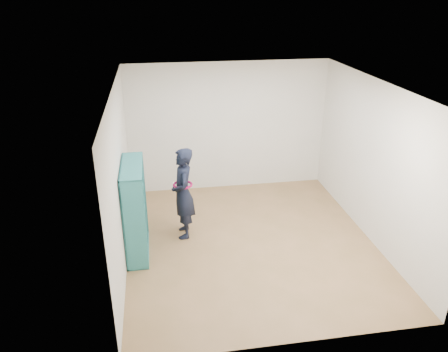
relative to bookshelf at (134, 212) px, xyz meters
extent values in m
plane|color=olive|center=(1.85, -0.06, -0.71)|extent=(4.50, 4.50, 0.00)
plane|color=white|center=(1.85, -0.06, 1.89)|extent=(4.50, 4.50, 0.00)
cube|color=silver|center=(-0.15, -0.06, 0.59)|extent=(0.02, 4.50, 2.60)
cube|color=silver|center=(3.85, -0.06, 0.59)|extent=(0.02, 4.50, 2.60)
cube|color=silver|center=(1.85, 2.19, 0.59)|extent=(4.00, 0.02, 2.60)
cube|color=silver|center=(1.85, -2.31, 0.59)|extent=(4.00, 0.02, 2.60)
cube|color=teal|center=(0.03, -0.53, 0.03)|extent=(0.32, 0.02, 1.48)
cube|color=teal|center=(0.03, 0.55, 0.03)|extent=(0.32, 0.02, 1.48)
cube|color=teal|center=(0.03, 0.01, -0.70)|extent=(0.32, 1.11, 0.02)
cube|color=teal|center=(0.03, 0.01, 0.76)|extent=(0.32, 1.11, 0.02)
cube|color=teal|center=(-0.12, 0.01, 0.03)|extent=(0.02, 1.11, 1.48)
cube|color=teal|center=(0.03, -0.17, 0.03)|extent=(0.30, 0.02, 1.43)
cube|color=teal|center=(0.03, 0.19, 0.03)|extent=(0.30, 0.02, 1.43)
cube|color=teal|center=(0.03, 0.01, -0.33)|extent=(0.30, 1.06, 0.02)
cube|color=teal|center=(0.03, 0.01, 0.03)|extent=(0.30, 1.06, 0.02)
cube|color=teal|center=(0.03, 0.01, 0.39)|extent=(0.30, 1.06, 0.02)
cube|color=beige|center=(0.04, -0.35, -0.64)|extent=(0.20, 0.13, 0.08)
cube|color=black|center=(0.05, -0.40, -0.19)|extent=(0.17, 0.15, 0.26)
cube|color=maroon|center=(0.05, -0.40, 0.15)|extent=(0.17, 0.15, 0.21)
cube|color=silver|center=(0.04, -0.35, 0.42)|extent=(0.20, 0.13, 0.05)
cube|color=navy|center=(0.05, -0.04, -0.57)|extent=(0.17, 0.15, 0.21)
cube|color=brown|center=(0.05, -0.04, -0.20)|extent=(0.17, 0.15, 0.25)
cube|color=#BFB28C|center=(0.04, 0.00, 0.06)|extent=(0.20, 0.13, 0.05)
cube|color=#26594C|center=(0.05, -0.04, 0.51)|extent=(0.17, 0.15, 0.23)
cube|color=beige|center=(0.05, 0.31, -0.56)|extent=(0.17, 0.15, 0.23)
cube|color=black|center=(0.04, 0.36, -0.28)|extent=(0.20, 0.13, 0.08)
cube|color=maroon|center=(0.05, 0.31, 0.13)|extent=(0.17, 0.15, 0.19)
cube|color=silver|center=(0.05, 0.31, 0.49)|extent=(0.17, 0.15, 0.19)
imported|color=black|center=(0.80, 0.38, 0.07)|extent=(0.38, 0.57, 1.56)
torus|color=#A20C4B|center=(0.80, 0.38, 0.22)|extent=(0.32, 0.32, 0.04)
cube|color=silver|center=(0.65, 0.47, 0.17)|extent=(0.03, 0.11, 0.14)
cube|color=black|center=(0.65, 0.47, 0.17)|extent=(0.02, 0.10, 0.14)
camera|label=1|loc=(0.42, -6.08, 3.22)|focal=35.00mm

